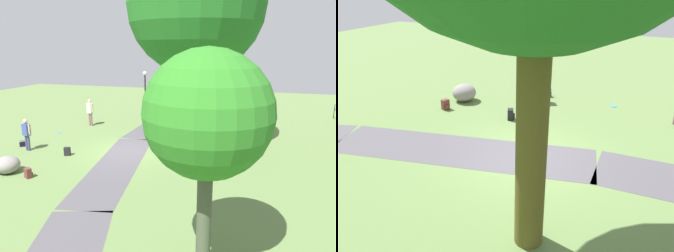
% 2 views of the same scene
% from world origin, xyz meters
% --- Properties ---
extents(ground_plane, '(48.00, 48.00, 0.00)m').
position_xyz_m(ground_plane, '(0.00, 0.00, 0.00)').
color(ground_plane, '#617C45').
extents(footpath_segment_mid, '(8.21, 3.26, 0.01)m').
position_xyz_m(footpath_segment_mid, '(1.94, 0.31, 0.00)').
color(footpath_segment_mid, '#514D54').
rests_on(footpath_segment_mid, ground).
extents(lawn_boulder, '(1.16, 1.18, 0.71)m').
position_xyz_m(lawn_boulder, '(3.99, -3.63, 0.35)').
color(lawn_boulder, gray).
rests_on(lawn_boulder, ground).
extents(woman_with_handbag, '(0.31, 0.51, 1.61)m').
position_xyz_m(woman_with_handbag, '(1.33, -4.84, 0.93)').
color(woman_with_handbag, '#3D3F64').
rests_on(woman_with_handbag, ground).
extents(handbag_on_grass, '(0.38, 0.38, 0.31)m').
position_xyz_m(handbag_on_grass, '(0.89, -5.55, 0.14)').
color(handbag_on_grass, black).
rests_on(handbag_on_grass, ground).
extents(backpack_by_boulder, '(0.34, 0.34, 0.40)m').
position_xyz_m(backpack_by_boulder, '(4.18, -2.46, 0.19)').
color(backpack_by_boulder, brown).
rests_on(backpack_by_boulder, ground).
extents(spare_backpack_on_lawn, '(0.32, 0.33, 0.40)m').
position_xyz_m(spare_backpack_on_lawn, '(1.43, -2.52, 0.19)').
color(spare_backpack_on_lawn, black).
rests_on(spare_backpack_on_lawn, ground).
extents(frisbee_on_grass, '(0.24, 0.24, 0.02)m').
position_xyz_m(frisbee_on_grass, '(-1.90, -5.35, 0.01)').
color(frisbee_on_grass, '#3498E1').
rests_on(frisbee_on_grass, ground).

